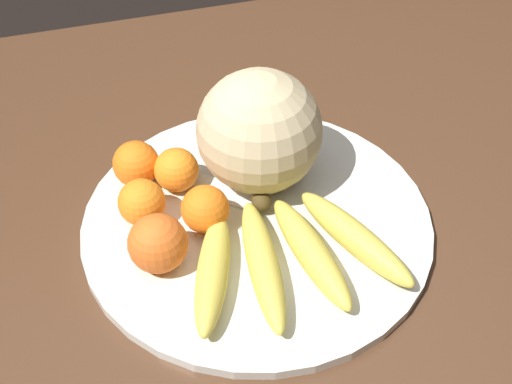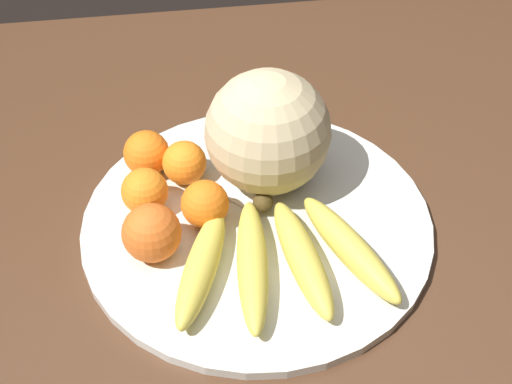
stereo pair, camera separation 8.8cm
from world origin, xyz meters
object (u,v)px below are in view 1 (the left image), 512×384
Objects in this scene: banana_bunch at (287,255)px; produce_tag at (224,191)px; orange_back_left at (142,202)px; fruit_bowl at (256,223)px; kitchen_table at (245,237)px; orange_mid_center at (176,170)px; orange_front_right at (158,244)px; orange_back_right at (136,164)px; melon at (259,131)px; orange_front_left at (205,209)px.

banana_bunch is 0.15m from produce_tag.
fruit_bowl is at bearing -16.76° from orange_back_left.
kitchen_table is 0.16m from orange_mid_center.
orange_back_right is at bearing 90.51° from orange_front_right.
orange_back_left is at bearing -128.59° from produce_tag.
melon is 0.12m from orange_front_left.
orange_front_left reaches higher than banana_bunch.
orange_front_right is (-0.13, -0.10, 0.13)m from kitchen_table.
orange_front_left is (-0.07, -0.05, 0.13)m from kitchen_table.
banana_bunch is 0.15m from orange_front_right.
melon is 0.17m from orange_back_right.
orange_back_right is at bearing -165.35° from produce_tag.
orange_mid_center is (-0.02, 0.08, -0.00)m from orange_front_left.
produce_tag is (-0.03, 0.06, 0.01)m from fruit_bowl.
orange_front_left is (-0.06, 0.01, 0.04)m from fruit_bowl.
melon is 2.68× the size of orange_front_left.
orange_front_left and orange_back_left have the same top height.
orange_mid_center is at bearing 103.65° from orange_front_left.
melon is at bearing -14.09° from orange_back_right.
orange_back_left is at bearing -138.60° from orange_mid_center.
banana_bunch is at bearing -53.27° from orange_back_right.
orange_mid_center is at bearing 172.25° from melon.
banana_bunch is 3.11× the size of produce_tag.
orange_front_right reaches higher than orange_back_left.
orange_front_left is 0.85× the size of orange_front_right.
orange_mid_center is (-0.09, 0.03, 0.13)m from kitchen_table.
produce_tag is (-0.04, 0.14, -0.02)m from banana_bunch.
fruit_bowl is 0.07m from produce_tag.
fruit_bowl is 4.97× the size of produce_tag.
produce_tag is at bearing 113.81° from fruit_bowl.
fruit_bowl is at bearing -91.19° from kitchen_table.
orange_front_left is at bearing -143.30° from melon.
fruit_bowl is 0.15m from orange_back_left.
produce_tag is at bearing -26.11° from orange_mid_center.
orange_mid_center is 0.66× the size of produce_tag.
melon is 0.18m from orange_back_left.
orange_mid_center is at bearing 160.78° from kitchen_table.
orange_back_left is (-0.14, -0.02, 0.13)m from kitchen_table.
melon reaches higher than orange_back_right.
orange_front_right is (-0.13, -0.04, 0.04)m from fruit_bowl.
orange_back_right reaches higher than banana_bunch.
fruit_bowl is 2.74× the size of melon.
banana_bunch is at bearing -94.29° from melon.
fruit_bowl is at bearing -109.31° from melon.
fruit_bowl is 1.59× the size of banana_bunch.
orange_back_left reaches higher than produce_tag.
orange_front_right reaches higher than fruit_bowl.
orange_front_right is 0.14m from orange_mid_center.
orange_back_left is at bearing -130.61° from banana_bunch.
fruit_bowl is 7.56× the size of orange_mid_center.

